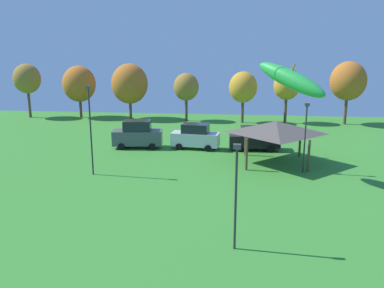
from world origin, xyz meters
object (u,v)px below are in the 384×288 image
at_px(parked_car_second_from_left, 195,136).
at_px(light_post_2, 236,190).
at_px(parked_car_third_from_left, 254,138).
at_px(park_pavilion, 276,127).
at_px(treeline_tree_0, 27,79).
at_px(treeline_tree_5, 287,86).
at_px(light_post_0, 90,126).
at_px(light_post_3, 305,133).
at_px(kite_flying_1, 291,79).
at_px(treeline_tree_4, 243,87).
at_px(parked_car_leftmost, 138,134).
at_px(treeline_tree_6, 348,81).
at_px(treeline_tree_3, 186,87).
at_px(treeline_tree_2, 130,84).
at_px(treeline_tree_1, 79,84).

bearing_deg(parked_car_second_from_left, light_post_2, -72.12).
xyz_separation_m(parked_car_third_from_left, park_pavilion, (1.51, -4.38, 1.97)).
distance_m(treeline_tree_0, treeline_tree_5, 34.54).
height_order(light_post_0, light_post_3, light_post_0).
relative_size(kite_flying_1, treeline_tree_0, 0.71).
xyz_separation_m(light_post_3, treeline_tree_4, (-4.48, 20.77, 1.41)).
distance_m(parked_car_third_from_left, light_post_3, 7.90).
bearing_deg(parked_car_third_from_left, light_post_2, -97.25).
xyz_separation_m(light_post_0, light_post_3, (16.13, 2.28, -0.70)).
height_order(parked_car_leftmost, treeline_tree_0, treeline_tree_0).
relative_size(parked_car_third_from_left, light_post_3, 0.88).
relative_size(parked_car_second_from_left, light_post_2, 0.89).
distance_m(light_post_3, treeline_tree_6, 22.76).
height_order(kite_flying_1, light_post_0, kite_flying_1).
distance_m(parked_car_third_from_left, treeline_tree_5, 15.52).
bearing_deg(parked_car_second_from_left, park_pavilion, -23.79).
distance_m(park_pavilion, light_post_3, 3.13).
bearing_deg(treeline_tree_6, treeline_tree_3, 179.08).
relative_size(parked_car_third_from_left, light_post_0, 0.70).
relative_size(kite_flying_1, light_post_2, 0.99).
relative_size(light_post_2, treeline_tree_2, 0.71).
distance_m(parked_car_leftmost, light_post_2, 21.62).
height_order(kite_flying_1, treeline_tree_2, kite_flying_1).
height_order(parked_car_third_from_left, treeline_tree_6, treeline_tree_6).
xyz_separation_m(parked_car_third_from_left, treeline_tree_0, (-30.05, 14.78, 4.16)).
height_order(light_post_3, treeline_tree_5, treeline_tree_5).
bearing_deg(treeline_tree_2, treeline_tree_4, -4.74).
height_order(light_post_3, treeline_tree_0, treeline_tree_0).
bearing_deg(treeline_tree_4, treeline_tree_5, 4.57).
bearing_deg(parked_car_second_from_left, kite_flying_1, -42.31).
distance_m(parked_car_leftmost, treeline_tree_0, 24.49).
bearing_deg(parked_car_third_from_left, treeline_tree_4, 91.75).
height_order(parked_car_leftmost, parked_car_second_from_left, parked_car_leftmost).
relative_size(parked_car_leftmost, treeline_tree_4, 0.75).
bearing_deg(treeline_tree_6, treeline_tree_4, -178.76).
bearing_deg(parked_car_third_from_left, parked_car_second_from_left, 179.81).
xyz_separation_m(parked_car_second_from_left, treeline_tree_4, (4.64, 14.18, 3.33)).
height_order(parked_car_leftmost, treeline_tree_2, treeline_tree_2).
bearing_deg(treeline_tree_3, kite_flying_1, -66.43).
relative_size(park_pavilion, treeline_tree_3, 1.00).
xyz_separation_m(parked_car_second_from_left, treeline_tree_1, (-17.49, 15.82, 3.39)).
height_order(park_pavilion, light_post_0, light_post_0).
xyz_separation_m(kite_flying_1, treeline_tree_0, (-31.98, 23.64, -2.11)).
height_order(treeline_tree_3, treeline_tree_4, treeline_tree_4).
bearing_deg(light_post_0, treeline_tree_6, 43.61).
height_order(light_post_0, treeline_tree_6, treeline_tree_6).
distance_m(park_pavilion, treeline_tree_6, 21.44).
bearing_deg(light_post_0, treeline_tree_2, 97.82).
height_order(light_post_3, treeline_tree_3, treeline_tree_3).
xyz_separation_m(kite_flying_1, treeline_tree_1, (-25.03, 24.47, -2.80)).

